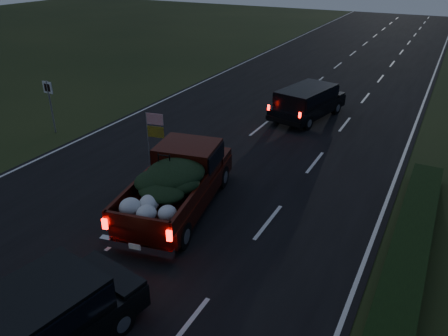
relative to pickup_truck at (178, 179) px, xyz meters
The scene contains 7 objects.
ground 2.29m from the pickup_truck, 106.71° to the right, with size 120.00×120.00×0.00m, color black.
road_asphalt 2.29m from the pickup_truck, 106.71° to the right, with size 14.00×120.00×0.02m, color black.
hedge_row 7.34m from the pickup_truck, ahead, with size 1.00×10.00×0.60m, color black.
route_sign 9.60m from the pickup_truck, 161.30° to the left, with size 0.55×0.08×2.50m.
pickup_truck is the anchor object (origin of this frame).
lead_suv 10.58m from the pickup_truck, 84.66° to the left, with size 2.87×4.98×1.34m.
rear_suv 6.75m from the pickup_truck, 84.10° to the right, with size 2.72×4.99×1.36m.
Camera 1 is at (7.82, -8.58, 7.78)m, focal length 35.00 mm.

